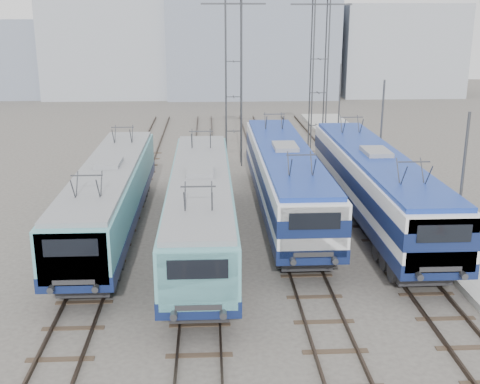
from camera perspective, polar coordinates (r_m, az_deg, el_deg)
name	(u,v)px	position (r m, az deg, el deg)	size (l,w,h in m)	color
ground	(258,299)	(24.00, 1.69, -10.07)	(160.00, 160.00, 0.00)	#514C47
platform	(438,223)	(33.46, 18.24, -2.78)	(4.00, 70.00, 0.30)	#9E9E99
locomotive_far_left	(110,194)	(30.33, -12.24, -0.17)	(2.82, 17.78, 3.35)	#101C48
locomotive_center_left	(201,204)	(27.96, -3.75, -1.17)	(2.87, 18.13, 3.41)	#101C48
locomotive_center_right	(285,175)	(32.50, 4.29, 1.60)	(2.97, 18.78, 3.53)	#101C48
locomotive_far_right	(375,182)	(31.86, 12.71, 0.96)	(2.99, 18.91, 3.55)	#101C48
catenary_tower_west	(234,74)	(43.61, -0.62, 11.15)	(4.50, 1.20, 12.00)	#3F4247
catenary_tower_east	(319,71)	(46.31, 7.50, 11.34)	(4.50, 1.20, 12.00)	#3F4247
mast_front	(461,195)	(26.60, 20.19, -0.31)	(0.12, 0.12, 7.00)	#3F4247
mast_mid	(381,138)	(37.58, 13.20, 5.00)	(0.12, 0.12, 7.00)	#3F4247
mast_rear	(339,108)	(49.05, 9.38, 7.84)	(0.12, 0.12, 7.00)	#3F4247
building_west	(116,43)	(84.34, -11.65, 13.69)	(18.00, 12.00, 14.00)	#9CA3AE
building_center	(251,27)	(83.59, 1.01, 15.36)	(22.00, 14.00, 18.00)	gray
building_east	(396,50)	(87.41, 14.55, 12.94)	(16.00, 12.00, 12.00)	#9CA3AE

